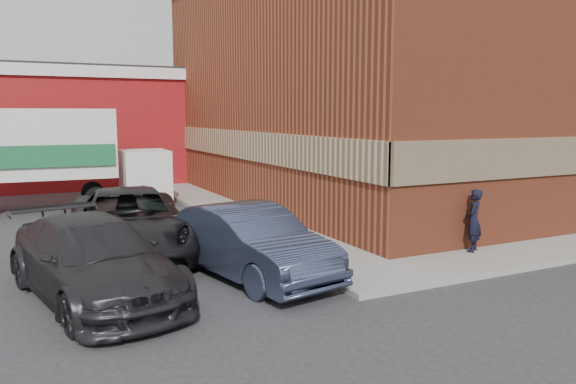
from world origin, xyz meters
name	(u,v)px	position (x,y,z in m)	size (l,w,h in m)	color
ground	(332,273)	(0.00, 0.00, 0.00)	(90.00, 90.00, 0.00)	#28282B
brick_building	(398,83)	(8.50, 9.00, 4.68)	(14.25, 18.25, 9.36)	brown
sidewalk_west	(219,207)	(0.60, 9.00, 0.06)	(1.80, 18.00, 0.12)	gray
warehouse	(10,127)	(-6.00, 20.00, 2.81)	(16.30, 8.30, 5.60)	maroon
man	(474,221)	(3.78, -0.25, 0.87)	(0.55, 0.36, 1.51)	black
sedan	(249,242)	(-1.71, 0.50, 0.76)	(1.60, 4.59, 1.51)	#323B54
suv_a	(129,223)	(-3.61, 3.43, 0.81)	(2.68, 5.82, 1.62)	black
suv_b	(93,260)	(-4.81, 0.50, 0.75)	(2.09, 5.14, 1.49)	#232325
box_truck	(53,152)	(-4.70, 11.46, 2.07)	(7.36, 2.51, 3.59)	white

